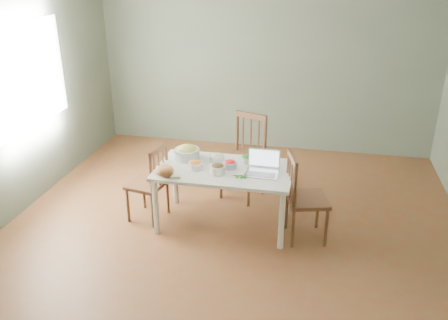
% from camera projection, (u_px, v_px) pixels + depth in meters
% --- Properties ---
extents(floor, '(5.00, 5.00, 0.00)m').
position_uv_depth(floor, '(233.00, 228.00, 5.16)').
color(floor, brown).
rests_on(floor, ground).
extents(wall_back, '(5.00, 0.00, 2.70)m').
position_uv_depth(wall_back, '(266.00, 61.00, 6.86)').
color(wall_back, slate).
rests_on(wall_back, ground).
extents(wall_front, '(5.00, 0.00, 2.70)m').
position_uv_depth(wall_front, '(144.00, 258.00, 2.38)').
color(wall_front, slate).
rests_on(wall_front, ground).
extents(wall_left, '(0.00, 5.00, 2.70)m').
position_uv_depth(wall_left, '(10.00, 97.00, 5.09)').
color(wall_left, slate).
rests_on(wall_left, ground).
extents(window_left, '(0.04, 1.60, 1.20)m').
position_uv_depth(window_left, '(25.00, 77.00, 5.29)').
color(window_left, white).
rests_on(window_left, ground).
extents(dining_table, '(1.45, 0.82, 0.68)m').
position_uv_depth(dining_table, '(224.00, 197.00, 5.12)').
color(dining_table, white).
rests_on(dining_table, floor).
extents(chair_far, '(0.58, 0.57, 1.03)m').
position_uv_depth(chair_far, '(243.00, 158.00, 5.65)').
color(chair_far, '#361E0F').
rests_on(chair_far, floor).
extents(chair_left, '(0.44, 0.46, 0.90)m').
position_uv_depth(chair_left, '(147.00, 182.00, 5.20)').
color(chair_left, '#361E0F').
rests_on(chair_left, floor).
extents(chair_right, '(0.50, 0.51, 0.96)m').
position_uv_depth(chair_right, '(308.00, 197.00, 4.81)').
color(chair_right, '#361E0F').
rests_on(chair_right, floor).
extents(bread_boule, '(0.24, 0.24, 0.12)m').
position_uv_depth(bread_boule, '(165.00, 171.00, 4.79)').
color(bread_boule, '#B2763D').
rests_on(bread_boule, dining_table).
extents(butter_stick, '(0.11, 0.06, 0.03)m').
position_uv_depth(butter_stick, '(175.00, 177.00, 4.75)').
color(butter_stick, beige).
rests_on(butter_stick, dining_table).
extents(bowl_squash, '(0.36, 0.36, 0.16)m').
position_uv_depth(bowl_squash, '(187.00, 152.00, 5.19)').
color(bowl_squash, '#F3ED77').
rests_on(bowl_squash, dining_table).
extents(bowl_carrot, '(0.20, 0.20, 0.09)m').
position_uv_depth(bowl_carrot, '(196.00, 165.00, 4.97)').
color(bowl_carrot, orange).
rests_on(bowl_carrot, dining_table).
extents(bowl_onion, '(0.20, 0.20, 0.09)m').
position_uv_depth(bowl_onion, '(217.00, 157.00, 5.14)').
color(bowl_onion, beige).
rests_on(bowl_onion, dining_table).
extents(bowl_mushroom, '(0.17, 0.17, 0.11)m').
position_uv_depth(bowl_mushroom, '(218.00, 169.00, 4.85)').
color(bowl_mushroom, '#472C15').
rests_on(bowl_mushroom, dining_table).
extents(bowl_redpep, '(0.15, 0.15, 0.09)m').
position_uv_depth(bowl_redpep, '(230.00, 164.00, 4.98)').
color(bowl_redpep, red).
rests_on(bowl_redpep, dining_table).
extents(bowl_broccoli, '(0.18, 0.18, 0.09)m').
position_uv_depth(bowl_broccoli, '(247.00, 158.00, 5.12)').
color(bowl_broccoli, '#236322').
rests_on(bowl_broccoli, dining_table).
extents(flatbread, '(0.23, 0.23, 0.02)m').
position_uv_depth(flatbread, '(256.00, 159.00, 5.19)').
color(flatbread, '#D7C185').
rests_on(flatbread, dining_table).
extents(basil_bunch, '(0.18, 0.18, 0.02)m').
position_uv_depth(basil_bunch, '(240.00, 175.00, 4.80)').
color(basil_bunch, '#106415').
rests_on(basil_bunch, dining_table).
extents(laptop, '(0.35, 0.28, 0.24)m').
position_uv_depth(laptop, '(262.00, 164.00, 4.80)').
color(laptop, silver).
rests_on(laptop, dining_table).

